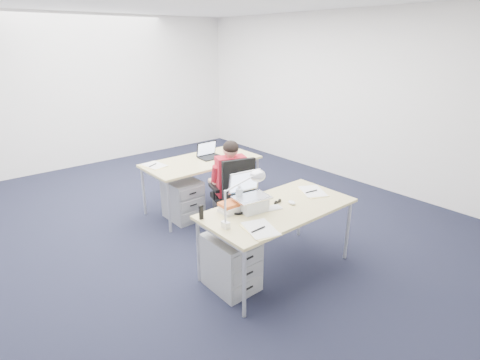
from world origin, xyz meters
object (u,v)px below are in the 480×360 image
desk_near (278,211)px  headphones (237,209)px  wireless_keyboard (269,209)px  bear_figurine (255,200)px  dark_laptop (211,150)px  cordless_phone (201,212)px  can_koozie (254,208)px  desk_lamp (238,199)px  book_stack (231,207)px  seated_person (228,183)px  desk_far (202,163)px  silver_laptop (252,193)px  drawer_pedestal_far (183,199)px  office_chair (233,210)px  water_bottle (239,197)px  far_cup (209,150)px  drawer_pedestal_near (231,262)px  sunglasses (278,202)px  computer_mouse (292,203)px

desk_near → headphones: bearing=153.7°
wireless_keyboard → bear_figurine: size_ratio=1.93×
desk_near → dark_laptop: size_ratio=4.97×
wireless_keyboard → cordless_phone: cordless_phone is taller
can_koozie → desk_lamp: 0.33m
book_stack → desk_lamp: desk_lamp is taller
wireless_keyboard → cordless_phone: 0.69m
can_koozie → seated_person: bearing=64.6°
book_stack → seated_person: bearing=53.6°
desk_far → headphones: headphones is taller
silver_laptop → drawer_pedestal_far: bearing=92.9°
silver_laptop → bear_figurine: 0.15m
office_chair → water_bottle: (-0.50, -0.72, 0.56)m
desk_far → far_cup: size_ratio=16.20×
wireless_keyboard → book_stack: 0.38m
seated_person → headphones: size_ratio=4.73×
drawer_pedestal_near → bear_figurine: bear_figurine is taller
cordless_phone → sunglasses: cordless_phone is taller
book_stack → far_cup: bearing=60.6°
office_chair → dark_laptop: size_ratio=3.16×
drawer_pedestal_near → drawer_pedestal_far: size_ratio=1.00×
water_bottle → book_stack: water_bottle is taller
office_chair → book_stack: 1.08m
seated_person → book_stack: size_ratio=5.31×
far_cup → water_bottle: bearing=-116.6°
desk_near → cordless_phone: (-0.75, 0.28, 0.12)m
office_chair → wireless_keyboard: office_chair is taller
silver_laptop → desk_near: bearing=-16.9°
desk_near → far_cup: far_cup is taller
cordless_phone → office_chair: bearing=44.2°
drawer_pedestal_far → can_koozie: bearing=-96.2°
can_koozie → far_cup: bearing=66.4°
water_bottle → dark_laptop: size_ratio=0.75×
drawer_pedestal_near → dark_laptop: 2.10m
office_chair → sunglasses: 1.01m
seated_person → desk_lamp: bearing=-104.0°
desk_near → wireless_keyboard: wireless_keyboard is taller
far_cup → dark_laptop: bearing=-118.0°
desk_far → computer_mouse: bearing=-94.3°
office_chair → water_bottle: bearing=-108.2°
drawer_pedestal_far → bear_figurine: bear_figurine is taller
silver_laptop → dark_laptop: 1.84m
drawer_pedestal_near → desk_lamp: (0.02, -0.08, 0.70)m
desk_near → bear_figurine: (-0.17, 0.16, 0.11)m
book_stack → far_cup: book_stack is taller
drawer_pedestal_far → silver_laptop: silver_laptop is taller
drawer_pedestal_far → dark_laptop: dark_laptop is taller
computer_mouse → far_cup: 2.12m
far_cup → book_stack: bearing=-119.4°
cordless_phone → far_cup: 2.21m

